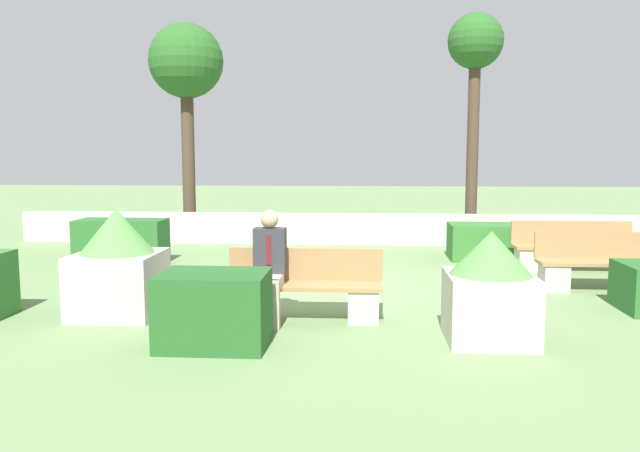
% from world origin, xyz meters
% --- Properties ---
extents(ground_plane, '(60.00, 60.00, 0.00)m').
position_xyz_m(ground_plane, '(0.00, 0.00, 0.00)').
color(ground_plane, '#6B8956').
extents(perimeter_wall, '(14.17, 0.30, 0.68)m').
position_xyz_m(perimeter_wall, '(0.00, 4.83, 0.34)').
color(perimeter_wall, '#B7B2A8').
rests_on(perimeter_wall, ground_plane).
extents(bench_front, '(1.90, 0.48, 0.84)m').
position_xyz_m(bench_front, '(-0.08, -1.54, 0.32)').
color(bench_front, '#A37A4C').
rests_on(bench_front, ground_plane).
extents(bench_left_side, '(1.60, 0.48, 0.84)m').
position_xyz_m(bench_left_side, '(4.00, 0.34, 0.31)').
color(bench_left_side, '#A37A4C').
rests_on(bench_left_side, ground_plane).
extents(bench_right_side, '(2.03, 0.49, 0.84)m').
position_xyz_m(bench_right_side, '(4.22, 1.86, 0.33)').
color(bench_right_side, '#A37A4C').
rests_on(bench_right_side, ground_plane).
extents(person_seated_man, '(0.38, 0.64, 1.33)m').
position_xyz_m(person_seated_man, '(-0.48, -1.68, 0.73)').
color(person_seated_man, '#B2A893').
rests_on(person_seated_man, ground_plane).
extents(hedge_block_near_left, '(1.98, 0.89, 0.67)m').
position_xyz_m(hedge_block_near_left, '(3.26, 2.96, 0.34)').
color(hedge_block_near_left, '#33702D').
rests_on(hedge_block_near_left, ground_plane).
extents(hedge_block_mid_right, '(1.11, 0.80, 0.77)m').
position_xyz_m(hedge_block_mid_right, '(-0.90, -2.66, 0.39)').
color(hedge_block_mid_right, '#235623').
rests_on(hedge_block_mid_right, ground_plane).
extents(hedge_block_far_left, '(1.59, 0.72, 0.81)m').
position_xyz_m(hedge_block_far_left, '(-3.76, 2.08, 0.40)').
color(hedge_block_far_left, '#286028').
rests_on(hedge_block_far_left, ground_plane).
extents(planter_corner_left, '(0.91, 0.91, 1.18)m').
position_xyz_m(planter_corner_left, '(1.98, -2.28, 0.58)').
color(planter_corner_left, '#B7B2A8').
rests_on(planter_corner_left, ground_plane).
extents(planter_corner_right, '(1.01, 1.01, 1.32)m').
position_xyz_m(planter_corner_right, '(-2.38, -1.50, 0.63)').
color(planter_corner_right, '#B7B2A8').
rests_on(planter_corner_right, ground_plane).
extents(tree_leftmost, '(1.76, 1.76, 5.06)m').
position_xyz_m(tree_leftmost, '(-3.58, 5.93, 4.04)').
color(tree_leftmost, '#473828').
rests_on(tree_leftmost, ground_plane).
extents(tree_center_left, '(1.26, 1.26, 5.16)m').
position_xyz_m(tree_center_left, '(3.14, 5.82, 4.22)').
color(tree_center_left, '#473828').
rests_on(tree_center_left, ground_plane).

